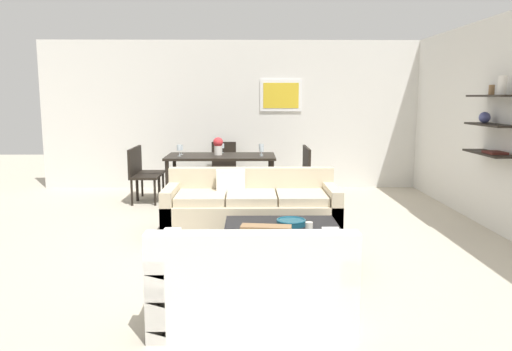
% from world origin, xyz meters
% --- Properties ---
extents(ground_plane, '(18.00, 18.00, 0.00)m').
position_xyz_m(ground_plane, '(0.00, 0.00, 0.00)').
color(ground_plane, '#BCB29E').
extents(back_wall_unit, '(8.40, 0.09, 2.70)m').
position_xyz_m(back_wall_unit, '(0.30, 3.53, 1.35)').
color(back_wall_unit, silver).
rests_on(back_wall_unit, ground).
extents(right_wall_shelf_unit, '(0.34, 8.20, 2.70)m').
position_xyz_m(right_wall_shelf_unit, '(3.03, 0.59, 1.35)').
color(right_wall_shelf_unit, silver).
rests_on(right_wall_shelf_unit, ground).
extents(sofa_beige, '(2.13, 0.90, 0.78)m').
position_xyz_m(sofa_beige, '(-0.07, 0.34, 0.29)').
color(sofa_beige, beige).
rests_on(sofa_beige, ground).
extents(loveseat_white, '(1.47, 0.90, 0.78)m').
position_xyz_m(loveseat_white, '(-0.07, -2.14, 0.29)').
color(loveseat_white, white).
rests_on(loveseat_white, ground).
extents(coffee_table, '(1.17, 0.94, 0.38)m').
position_xyz_m(coffee_table, '(0.24, -0.80, 0.19)').
color(coffee_table, black).
rests_on(coffee_table, ground).
extents(decorative_bowl, '(0.31, 0.31, 0.06)m').
position_xyz_m(decorative_bowl, '(0.34, -0.75, 0.41)').
color(decorative_bowl, navy).
rests_on(decorative_bowl, coffee_table).
extents(candle_jar, '(0.08, 0.08, 0.07)m').
position_xyz_m(candle_jar, '(0.50, -0.91, 0.42)').
color(candle_jar, silver).
rests_on(candle_jar, coffee_table).
extents(dining_table, '(1.75, 0.90, 0.75)m').
position_xyz_m(dining_table, '(-0.55, 2.32, 0.68)').
color(dining_table, black).
rests_on(dining_table, ground).
extents(dining_chair_head, '(0.44, 0.44, 0.88)m').
position_xyz_m(dining_chair_head, '(-0.55, 3.18, 0.50)').
color(dining_chair_head, black).
rests_on(dining_chair_head, ground).
extents(dining_chair_left_far, '(0.44, 0.44, 0.88)m').
position_xyz_m(dining_chair_left_far, '(-1.84, 2.53, 0.50)').
color(dining_chair_left_far, black).
rests_on(dining_chair_left_far, ground).
extents(dining_chair_right_far, '(0.44, 0.44, 0.88)m').
position_xyz_m(dining_chair_right_far, '(0.73, 2.53, 0.50)').
color(dining_chair_right_far, black).
rests_on(dining_chair_right_far, ground).
extents(dining_chair_right_near, '(0.44, 0.44, 0.88)m').
position_xyz_m(dining_chair_right_near, '(0.73, 2.12, 0.50)').
color(dining_chair_right_near, black).
rests_on(dining_chair_right_near, ground).
extents(dining_chair_left_near, '(0.44, 0.44, 0.88)m').
position_xyz_m(dining_chair_left_near, '(-1.84, 2.12, 0.50)').
color(dining_chair_left_near, black).
rests_on(dining_chair_left_near, ground).
extents(wine_glass_head, '(0.07, 0.07, 0.15)m').
position_xyz_m(wine_glass_head, '(-0.55, 2.71, 0.86)').
color(wine_glass_head, silver).
rests_on(wine_glass_head, dining_table).
extents(wine_glass_left_near, '(0.07, 0.07, 0.18)m').
position_xyz_m(wine_glass_left_near, '(-1.21, 2.21, 0.88)').
color(wine_glass_left_near, silver).
rests_on(wine_glass_left_near, dining_table).
extents(wine_glass_right_far, '(0.08, 0.08, 0.17)m').
position_xyz_m(wine_glass_right_far, '(0.10, 2.43, 0.87)').
color(wine_glass_right_far, silver).
rests_on(wine_glass_right_far, dining_table).
extents(wine_glass_right_near, '(0.07, 0.07, 0.15)m').
position_xyz_m(wine_glass_right_near, '(0.10, 2.21, 0.85)').
color(wine_glass_right_near, silver).
rests_on(wine_glass_right_near, dining_table).
extents(wine_glass_left_far, '(0.06, 0.06, 0.15)m').
position_xyz_m(wine_glass_left_far, '(-1.21, 2.43, 0.86)').
color(wine_glass_left_far, silver).
rests_on(wine_glass_left_far, dining_table).
extents(centerpiece_vase, '(0.16, 0.16, 0.29)m').
position_xyz_m(centerpiece_vase, '(-0.60, 2.37, 0.91)').
color(centerpiece_vase, silver).
rests_on(centerpiece_vase, dining_table).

